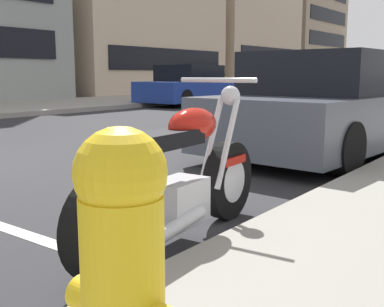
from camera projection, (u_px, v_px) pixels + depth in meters
The scene contains 9 objects.
sidewalk_far_curb at pixel (129, 100), 19.22m from camera, with size 120.00×5.00×0.14m, color gray.
parking_stall_stripe at pixel (83, 254), 3.03m from camera, with size 0.12×2.20×0.01m, color silver.
parked_motorcycle at pixel (181, 182), 3.17m from camera, with size 1.99×0.62×1.10m.
parked_car_near_corner at pixel (330, 106), 6.81m from camera, with size 4.38×2.16×1.42m.
car_opposite_curb at pixel (190, 87), 17.44m from camera, with size 4.21×1.94×1.44m.
fire_hydrant at pixel (123, 280), 1.25m from camera, with size 0.24×0.36×0.86m.
townhouse_near_left at pixel (97, 20), 27.46m from camera, with size 10.32×11.05×8.41m.
townhouse_mid_block at pixel (213, 16), 35.60m from camera, with size 9.66×10.02×10.75m.
townhouse_behind_pole at pixel (272, 34), 43.87m from camera, with size 9.19×10.65×9.44m.
Camera 1 is at (-1.88, -6.42, 1.13)m, focal length 44.75 mm.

